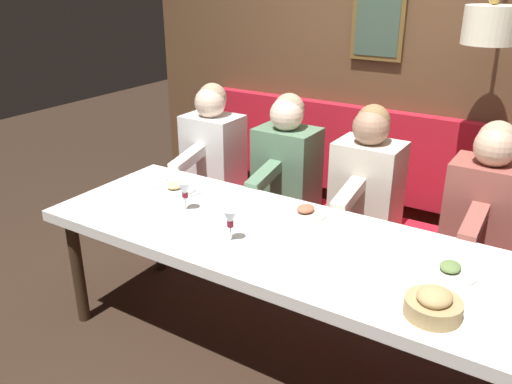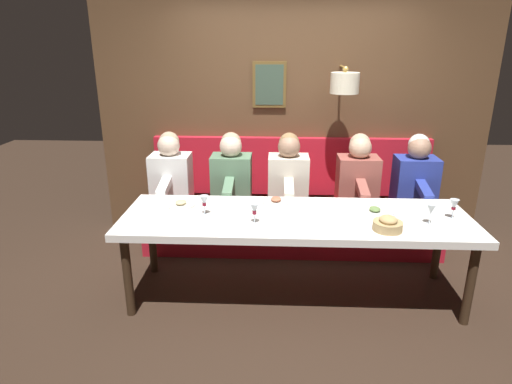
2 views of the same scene
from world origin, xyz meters
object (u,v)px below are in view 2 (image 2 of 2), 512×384
wine_glass_0 (431,210)px  bread_bowl (388,224)px  diner_farthest (171,174)px  wine_glass_1 (454,205)px  wine_glass_2 (204,201)px  diner_far (231,174)px  wine_glass_3 (254,210)px  dining_table (296,222)px  diner_middle (288,175)px  diner_near (358,176)px  diner_nearest (416,177)px

wine_glass_0 → bread_bowl: wine_glass_0 is taller
diner_farthest → wine_glass_1: (-0.89, -2.48, 0.04)m
wine_glass_2 → diner_far: bearing=-8.3°
wine_glass_1 → wine_glass_3: size_ratio=1.00×
dining_table → bread_bowl: (-0.26, -0.68, 0.11)m
wine_glass_0 → wine_glass_1: bearing=-61.1°
wine_glass_2 → diner_middle: bearing=-38.0°
diner_middle → wine_glass_0: 1.47m
diner_near → dining_table: bearing=143.7°
diner_far → diner_farthest: size_ratio=1.00×
diner_near → diner_middle: bearing=90.0°
diner_near → diner_farthest: bearing=90.0°
diner_nearest → diner_near: size_ratio=1.00×
wine_glass_1 → wine_glass_2: 1.99m
diner_farthest → dining_table: bearing=-125.6°
wine_glass_2 → bread_bowl: bearing=-99.8°
dining_table → wine_glass_3: (-0.18, 0.33, 0.18)m
diner_nearest → wine_glass_3: bearing=124.5°
diner_middle → dining_table: bearing=-177.3°
diner_near → wine_glass_3: diner_near is taller
wine_glass_2 → bread_bowl: 1.44m
dining_table → wine_glass_3: wine_glass_3 is taller
diner_nearest → wine_glass_0: size_ratio=4.82×
wine_glass_0 → wine_glass_1: (0.12, -0.22, -0.00)m
wine_glass_3 → diner_middle: bearing=-15.1°
diner_far → wine_glass_1: 2.06m
wine_glass_0 → wine_glass_2: (0.12, 1.77, -0.00)m
diner_middle → diner_far: (0.00, 0.57, 0.00)m
diner_far → bread_bowl: bearing=-131.6°
wine_glass_3 → bread_bowl: size_ratio=0.75×
diner_nearest → wine_glass_1: bearing=-178.0°
dining_table → diner_nearest: bearing=-54.0°
diner_near → diner_middle: (0.00, 0.69, 0.00)m
diner_near → wine_glass_0: diner_near is taller
diner_nearest → wine_glass_3: diner_nearest is taller
wine_glass_3 → wine_glass_2: bearing=68.6°
diner_far → diner_farthest: 0.62m
diner_far → wine_glass_2: 0.91m
diner_middle → diner_nearest: bearing=-90.0°
diner_middle → diner_farthest: 1.19m
diner_nearest → diner_middle: same height
diner_near → bread_bowl: diner_near is taller
dining_table → wine_glass_0: wine_glass_0 is taller
dining_table → diner_far: bearing=34.8°
diner_nearest → diner_farthest: 2.45m
wine_glass_2 → wine_glass_3: same height
diner_middle → wine_glass_0: bearing=-133.5°
diner_farthest → diner_near: bearing=-90.0°
dining_table → diner_farthest: (0.88, 1.23, 0.13)m
diner_near → wine_glass_1: bearing=-146.2°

